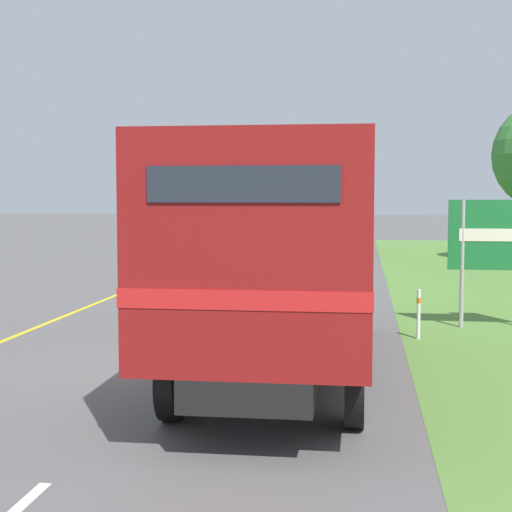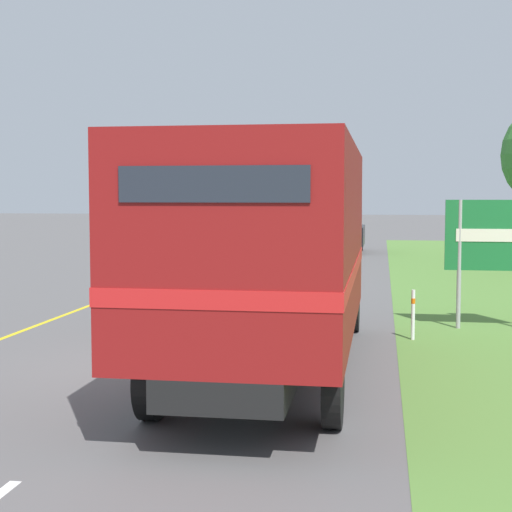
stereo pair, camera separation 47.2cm
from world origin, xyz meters
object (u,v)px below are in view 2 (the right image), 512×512
Objects in this scene: lead_car_black_ahead at (345,231)px; lead_car_white at (235,246)px; horse_trailer_truck at (272,248)px; highway_sign at (497,238)px; delineator_post at (413,313)px.

lead_car_white is at bearing -106.84° from lead_car_black_ahead.
horse_trailer_truck is 25.99m from lead_car_black_ahead.
horse_trailer_truck is 2.99× the size of highway_sign.
highway_sign is at bearing 40.90° from delineator_post.
horse_trailer_truck is 9.35× the size of delineator_post.
horse_trailer_truck is 4.16m from delineator_post.
lead_car_white is 12.74m from highway_sign.
horse_trailer_truck is at bearing -124.84° from delineator_post.
lead_car_white is at bearing 125.20° from highway_sign.
delineator_post is at bearing -139.10° from highway_sign.
lead_car_black_ahead is at bearing 100.69° from highway_sign.
lead_car_white is 1.54× the size of highway_sign.
highway_sign is (7.33, -10.39, 0.89)m from lead_car_white.
horse_trailer_truck is 2.21× the size of lead_car_black_ahead.
highway_sign reaches higher than lead_car_white.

